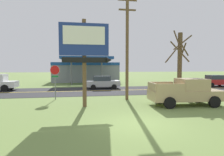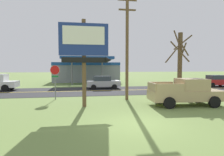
% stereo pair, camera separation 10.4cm
% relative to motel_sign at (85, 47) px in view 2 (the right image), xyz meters
% --- Properties ---
extents(ground_plane, '(180.00, 180.00, 0.00)m').
position_rel_motel_sign_xyz_m(ground_plane, '(2.50, -4.34, -4.17)').
color(ground_plane, olive).
extents(road_asphalt, '(140.00, 8.00, 0.02)m').
position_rel_motel_sign_xyz_m(road_asphalt, '(2.50, 8.66, -4.16)').
color(road_asphalt, '#2B2B2D').
rests_on(road_asphalt, ground).
extents(road_centre_line, '(126.00, 0.20, 0.01)m').
position_rel_motel_sign_xyz_m(road_centre_line, '(2.50, 8.66, -4.15)').
color(road_centre_line, gold).
rests_on(road_centre_line, road_asphalt).
extents(motel_sign, '(3.60, 0.54, 6.11)m').
position_rel_motel_sign_xyz_m(motel_sign, '(0.00, 0.00, 0.00)').
color(motel_sign, brown).
rests_on(motel_sign, ground).
extents(stop_sign, '(0.80, 0.08, 2.95)m').
position_rel_motel_sign_xyz_m(stop_sign, '(-2.48, 3.40, -2.15)').
color(stop_sign, slate).
rests_on(stop_sign, ground).
extents(utility_pole, '(1.62, 0.26, 8.88)m').
position_rel_motel_sign_xyz_m(utility_pole, '(3.58, 2.38, 0.53)').
color(utility_pole, brown).
rests_on(utility_pole, ground).
extents(bare_tree, '(2.51, 2.45, 6.12)m').
position_rel_motel_sign_xyz_m(bare_tree, '(8.52, 2.58, -1.01)').
color(bare_tree, brown).
rests_on(bare_tree, ground).
extents(gas_station, '(12.00, 11.50, 4.40)m').
position_rel_motel_sign_xyz_m(gas_station, '(0.68, 22.70, -2.23)').
color(gas_station, gray).
rests_on(gas_station, ground).
extents(pickup_tan_parked_on_lawn, '(5.31, 2.48, 1.96)m').
position_rel_motel_sign_xyz_m(pickup_tan_parked_on_lawn, '(7.30, -0.60, -3.21)').
color(pickup_tan_parked_on_lawn, tan).
rests_on(pickup_tan_parked_on_lawn, ground).
extents(car_silver_near_lane, '(4.20, 2.00, 1.64)m').
position_rel_motel_sign_xyz_m(car_silver_near_lane, '(2.47, 10.66, -3.34)').
color(car_silver_near_lane, '#A8AAAF').
rests_on(car_silver_near_lane, ground).
extents(car_red_mid_lane, '(4.20, 2.00, 1.64)m').
position_rel_motel_sign_xyz_m(car_red_mid_lane, '(18.71, 10.66, -3.34)').
color(car_red_mid_lane, red).
rests_on(car_red_mid_lane, ground).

